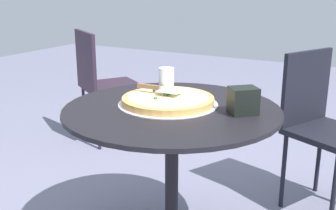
# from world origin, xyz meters

# --- Properties ---
(patio_table) EXTENTS (0.91, 0.91, 0.69)m
(patio_table) POSITION_xyz_m (0.00, 0.00, 0.51)
(patio_table) COLOR black
(patio_table) RESTS_ON ground
(pizza_on_tray) EXTENTS (0.43, 0.43, 0.05)m
(pizza_on_tray) POSITION_xyz_m (-0.03, -0.04, 0.71)
(pizza_on_tray) COLOR silver
(pizza_on_tray) RESTS_ON patio_table
(pizza_server) EXTENTS (0.08, 0.21, 0.02)m
(pizza_server) POSITION_xyz_m (-0.05, -0.09, 0.75)
(pizza_server) COLOR silver
(pizza_server) RESTS_ON pizza_on_tray
(drinking_cup) EXTENTS (0.07, 0.07, 0.11)m
(drinking_cup) POSITION_xyz_m (-0.24, -0.16, 0.75)
(drinking_cup) COLOR white
(drinking_cup) RESTS_ON patio_table
(napkin_dispenser) EXTENTS (0.14, 0.14, 0.11)m
(napkin_dispenser) POSITION_xyz_m (-0.06, 0.29, 0.75)
(napkin_dispenser) COLOR black
(napkin_dispenser) RESTS_ON patio_table
(patio_chair_near) EXTENTS (0.57, 0.57, 0.85)m
(patio_chair_near) POSITION_xyz_m (-1.00, -1.16, 0.49)
(patio_chair_near) COLOR #2A1C2B
(patio_chair_near) RESTS_ON ground
(patio_chair_far) EXTENTS (0.49, 0.49, 0.85)m
(patio_chair_far) POSITION_xyz_m (-0.76, 0.48, 0.50)
(patio_chair_far) COLOR black
(patio_chair_far) RESTS_ON ground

